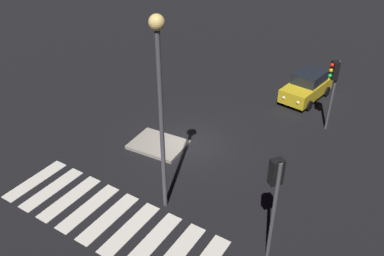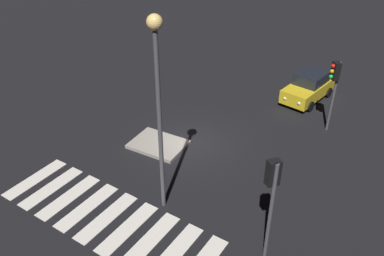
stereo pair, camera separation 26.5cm
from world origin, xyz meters
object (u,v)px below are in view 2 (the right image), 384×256
Objects in this scene: traffic_light_north at (334,80)px; street_lamp at (158,89)px; traffic_light_east at (272,187)px; car_yellow at (309,87)px; traffic_island at (158,144)px.

street_lamp is at bearing 24.34° from traffic_light_north.
traffic_light_north is 0.94× the size of traffic_light_east.
traffic_light_east is 5.26m from street_lamp.
traffic_light_east is 0.52× the size of street_lamp.
street_lamp reaches higher than traffic_light_east.
street_lamp reaches higher than traffic_light_north.
traffic_light_east reaches higher than traffic_light_north.
traffic_light_east is (0.76, -9.98, 0.18)m from traffic_light_north.
street_lamp is at bearing 0.12° from car_yellow.
street_lamp is at bearing -49.65° from traffic_island.
traffic_island is 0.68× the size of traffic_light_east.
traffic_island is at bearing 11.99° from traffic_light_east.
traffic_island is at bearing -0.90° from traffic_light_north.
street_lamp reaches higher than car_yellow.
traffic_light_east is at bearing 20.63° from car_yellow.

